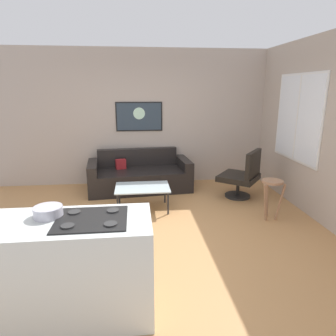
% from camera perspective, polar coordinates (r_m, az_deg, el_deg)
% --- Properties ---
extents(ground, '(6.40, 6.40, 0.04)m').
position_cam_1_polar(ground, '(4.47, -3.48, -12.07)').
color(ground, tan).
extents(back_wall, '(6.40, 0.05, 2.80)m').
position_cam_1_polar(back_wall, '(6.44, -4.78, 9.42)').
color(back_wall, '#B2A397').
rests_on(back_wall, ground).
extents(right_wall, '(0.05, 6.40, 2.80)m').
position_cam_1_polar(right_wall, '(5.15, 26.84, 6.54)').
color(right_wall, '#B2A292').
rests_on(right_wall, ground).
extents(couch, '(2.09, 1.10, 0.78)m').
position_cam_1_polar(couch, '(6.17, -5.41, -1.56)').
color(couch, black).
rests_on(couch, ground).
extents(coffee_table, '(0.90, 0.63, 0.40)m').
position_cam_1_polar(coffee_table, '(5.10, -4.86, -3.91)').
color(coffee_table, silver).
rests_on(coffee_table, ground).
extents(armchair, '(0.93, 0.94, 0.92)m').
position_cam_1_polar(armchair, '(5.77, 14.02, -1.38)').
color(armchair, black).
rests_on(armchair, ground).
extents(bar_stool, '(0.37, 0.36, 0.64)m').
position_cam_1_polar(bar_stool, '(4.93, 19.06, -3.80)').
color(bar_stool, '#9C6F4F').
rests_on(bar_stool, ground).
extents(kitchen_counter, '(1.59, 0.68, 0.94)m').
position_cam_1_polar(kitchen_counter, '(2.96, -19.39, -17.53)').
color(kitchen_counter, silver).
rests_on(kitchen_counter, ground).
extents(mixing_bowl, '(0.25, 0.25, 0.09)m').
position_cam_1_polar(mixing_bowl, '(2.85, -21.75, -7.73)').
color(mixing_bowl, silver).
rests_on(mixing_bowl, kitchen_counter).
extents(wall_painting, '(0.97, 0.03, 0.60)m').
position_cam_1_polar(wall_painting, '(6.39, -5.49, 9.68)').
color(wall_painting, black).
extents(window, '(0.03, 1.43, 1.48)m').
position_cam_1_polar(window, '(5.63, 23.36, 8.68)').
color(window, silver).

